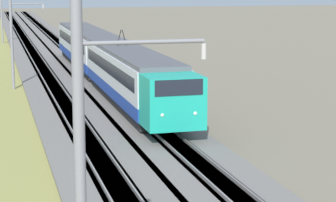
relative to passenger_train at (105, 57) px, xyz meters
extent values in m
cube|color=slate|center=(7.19, 4.09, -2.15)|extent=(240.00, 4.40, 0.30)
cube|color=slate|center=(7.19, 0.00, -2.15)|extent=(240.00, 4.40, 0.30)
cube|color=#4C4238|center=(7.19, 4.09, -2.15)|extent=(240.00, 1.57, 0.30)
cube|color=gray|center=(7.19, 4.62, -1.93)|extent=(240.00, 0.07, 0.15)
cube|color=gray|center=(7.19, 3.56, -1.93)|extent=(240.00, 0.07, 0.15)
cube|color=#4C4238|center=(7.19, 0.00, -2.15)|extent=(240.00, 1.57, 0.30)
cube|color=gray|center=(7.19, 0.53, -1.93)|extent=(240.00, 0.07, 0.15)
cube|color=gray|center=(7.19, -0.53, -1.93)|extent=(240.00, 0.07, 0.15)
cube|color=#19A88E|center=(-19.59, 0.00, -0.01)|extent=(2.40, 2.86, 2.59)
cube|color=black|center=(-19.94, 0.00, 0.86)|extent=(1.72, 2.38, 0.78)
sphere|color=#F2EAC6|center=(-20.73, 0.82, -0.43)|extent=(0.20, 0.20, 0.20)
sphere|color=#F2EAC6|center=(-20.73, -0.82, -0.43)|extent=(0.20, 0.20, 0.20)
cube|color=navy|center=(-9.49, 0.00, -0.94)|extent=(17.79, 2.98, 0.73)
cube|color=silver|center=(-9.49, 0.00, 0.36)|extent=(17.79, 2.98, 1.87)
cube|color=black|center=(-9.49, 0.00, 0.51)|extent=(16.37, 3.00, 0.78)
cube|color=#515156|center=(-9.49, 0.00, 1.42)|extent=(17.79, 2.74, 0.25)
cube|color=black|center=(-9.49, 0.00, -1.58)|extent=(16.90, 2.53, 0.55)
cylinder|color=black|center=(-16.59, 0.53, -1.42)|extent=(0.86, 0.12, 0.86)
cylinder|color=black|center=(-16.59, -0.53, -1.42)|extent=(0.86, 0.12, 0.86)
cube|color=navy|center=(10.09, 0.00, -0.94)|extent=(20.19, 2.98, 0.73)
cube|color=silver|center=(10.09, 0.00, 0.36)|extent=(20.19, 2.98, 1.87)
cube|color=black|center=(10.09, 0.00, 0.51)|extent=(18.57, 3.00, 0.78)
cube|color=#515156|center=(10.09, 0.00, 1.42)|extent=(20.19, 2.74, 0.25)
cube|color=black|center=(10.09, 0.00, -1.58)|extent=(19.18, 2.53, 0.55)
cylinder|color=black|center=(-6.82, 0.17, 2.09)|extent=(0.06, 0.33, 1.08)
cylinder|color=black|center=(-6.82, -0.17, 2.09)|extent=(0.06, 0.33, 1.08)
cube|color=black|center=(-16.59, 0.00, -2.30)|extent=(0.10, 0.10, 0.00)
cylinder|color=slate|center=(-38.48, 5.83, 4.73)|extent=(0.08, 2.40, 0.08)
cylinder|color=#B2ADA8|center=(-38.48, 4.63, 4.53)|extent=(0.10, 0.10, 0.30)
cylinder|color=slate|center=(-0.16, 7.03, 1.40)|extent=(0.22, 0.22, 7.40)
cylinder|color=slate|center=(-0.16, 5.83, 4.20)|extent=(0.08, 2.40, 0.08)
cylinder|color=#B2ADA8|center=(-0.16, 4.63, 4.00)|extent=(0.10, 0.10, 0.30)
cylinder|color=slate|center=(38.17, 7.03, 1.59)|extent=(0.22, 0.22, 7.79)
camera|label=1|loc=(-50.23, 8.51, 5.83)|focal=70.00mm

